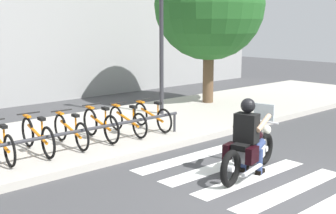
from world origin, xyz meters
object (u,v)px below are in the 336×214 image
object	(u,v)px
bicycle_1	(0,143)
bicycle_3	(71,131)
bicycle_4	(100,124)
street_lamp	(161,24)
rider	(248,132)
bicycle_2	(37,136)
motorcycle	(250,150)
bicycle_5	(127,120)
tree_near_rack	(209,5)
bike_rack	(84,131)
bicycle_6	(152,116)

from	to	relation	value
bicycle_1	bicycle_3	xyz separation A→B (m)	(1.51, 0.00, -0.00)
bicycle_4	street_lamp	bearing A→B (deg)	23.47
rider	bicycle_4	xyz separation A→B (m)	(-0.87, 3.44, -0.32)
bicycle_1	bicycle_2	xyz separation A→B (m)	(0.76, -0.00, 0.01)
rider	street_lamp	size ratio (longest dim) A/B	0.32
motorcycle	bicycle_2	bearing A→B (deg)	125.67
bicycle_1	bicycle_5	distance (m)	3.02
bicycle_5	street_lamp	distance (m)	3.39
rider	bicycle_3	bearing A→B (deg)	115.32
rider	bicycle_1	xyz separation A→B (m)	(-3.14, 3.44, -0.34)
bicycle_2	tree_near_rack	world-z (taller)	tree_near_rack
rider	bike_rack	world-z (taller)	rider
rider	bike_rack	size ratio (longest dim) A/B	0.28
bicycle_3	tree_near_rack	size ratio (longest dim) A/B	0.32
bicycle_2	street_lamp	xyz separation A→B (m)	(4.48, 1.29, 2.21)
bicycle_1	bicycle_6	world-z (taller)	bicycle_1
bicycle_3	bicycle_6	size ratio (longest dim) A/B	1.03
rider	bicycle_5	size ratio (longest dim) A/B	0.89
bicycle_4	tree_near_rack	bearing A→B (deg)	17.44
bicycle_3	tree_near_rack	distance (m)	6.96
bicycle_2	bicycle_1	bearing A→B (deg)	179.95
rider	bicycle_6	bearing A→B (deg)	79.50
bicycle_5	street_lamp	xyz separation A→B (m)	(2.21, 1.29, 2.23)
bicycle_6	street_lamp	world-z (taller)	street_lamp
rider	bicycle_4	distance (m)	3.57
bicycle_3	tree_near_rack	bearing A→B (deg)	15.39
bicycle_4	tree_near_rack	distance (m)	6.30
bicycle_5	bicycle_6	size ratio (longest dim) A/B	1.02
bicycle_3	bicycle_4	xyz separation A→B (m)	(0.76, -0.00, 0.02)
rider	bicycle_3	world-z (taller)	rider
rider	bicycle_4	world-z (taller)	rider
bicycle_2	bicycle_5	bearing A→B (deg)	0.02
rider	street_lamp	world-z (taller)	street_lamp
motorcycle	rider	xyz separation A→B (m)	(-0.08, -0.01, 0.37)
tree_near_rack	bicycle_6	bearing A→B (deg)	-156.42
bicycle_2	bicycle_6	xyz separation A→B (m)	(3.02, 0.00, -0.02)
bike_rack	tree_near_rack	size ratio (longest dim) A/B	1.00
bicycle_5	tree_near_rack	distance (m)	5.68
rider	bicycle_2	size ratio (longest dim) A/B	0.84
rider	bicycle_4	size ratio (longest dim) A/B	0.90
bicycle_1	street_lamp	bearing A→B (deg)	13.82
motorcycle	street_lamp	xyz separation A→B (m)	(2.02, 4.72, 2.25)
bike_rack	bicycle_5	bearing A→B (deg)	20.16
bicycle_3	bike_rack	distance (m)	0.56
bicycle_3	bicycle_5	xyz separation A→B (m)	(1.51, 0.00, -0.00)
bicycle_5	bicycle_6	distance (m)	0.76
motorcycle	bicycle_2	xyz separation A→B (m)	(-2.46, 3.43, 0.04)
bicycle_1	tree_near_rack	size ratio (longest dim) A/B	0.32
bicycle_2	bicycle_5	xyz separation A→B (m)	(2.27, 0.00, -0.02)
bicycle_5	bicycle_3	bearing A→B (deg)	-179.99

